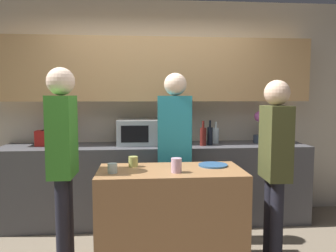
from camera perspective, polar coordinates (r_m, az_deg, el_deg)
back_wall at (r=4.13m, az=-2.29°, el=5.58°), size 6.40×0.40×2.70m
back_counter at (r=4.00m, az=-2.05°, el=-9.94°), size 3.60×0.62×0.93m
kitchen_island at (r=2.95m, az=0.44°, el=-16.01°), size 1.24×0.60×0.89m
microwave at (r=3.93m, az=-5.04°, el=-1.07°), size 0.52×0.39×0.30m
toaster at (r=4.08m, az=-20.21°, el=-1.98°), size 0.26×0.16×0.18m
potted_plant at (r=4.19m, az=15.63°, el=-0.19°), size 0.14×0.14×0.39m
bottle_0 at (r=3.86m, az=6.14°, el=-1.77°), size 0.07×0.07×0.29m
bottle_1 at (r=3.92m, az=7.31°, el=-1.66°), size 0.07×0.07×0.29m
bottle_2 at (r=4.07m, az=8.31°, el=-1.58°), size 0.08×0.08×0.26m
plate_on_island at (r=2.98m, az=7.85°, el=-6.75°), size 0.26×0.26×0.01m
cup_0 at (r=2.70m, az=1.47°, el=-6.86°), size 0.09×0.09×0.12m
cup_1 at (r=2.93m, az=-6.08°, el=-6.18°), size 0.08×0.08×0.09m
cup_2 at (r=2.72m, az=-9.64°, el=-7.26°), size 0.08×0.08×0.08m
person_left at (r=3.35m, az=1.27°, el=-2.75°), size 0.37×0.25×1.74m
person_center at (r=2.86m, az=-17.86°, el=-4.36°), size 0.23×0.34×1.75m
person_right at (r=2.97m, az=18.14°, el=-5.36°), size 0.22×0.35×1.65m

